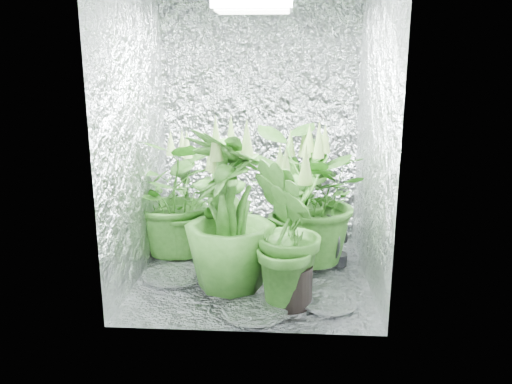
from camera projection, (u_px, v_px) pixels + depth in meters
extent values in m
plane|color=white|center=(253.00, 274.00, 3.58)|extent=(1.60, 1.60, 0.00)
cube|color=white|center=(260.00, 122.00, 4.11)|extent=(1.60, 0.02, 2.00)
cube|color=white|center=(242.00, 157.00, 2.56)|extent=(1.60, 0.02, 2.00)
cube|color=white|center=(136.00, 134.00, 3.39)|extent=(0.02, 1.60, 2.00)
cube|color=white|center=(374.00, 137.00, 3.29)|extent=(0.02, 1.60, 2.00)
cube|color=gray|center=(253.00, 4.00, 3.13)|extent=(0.50, 0.30, 0.08)
cube|color=white|center=(253.00, 12.00, 3.14)|extent=(0.46, 0.26, 0.01)
cylinder|color=black|center=(179.00, 242.00, 3.91)|extent=(0.25, 0.25, 0.22)
cylinder|color=#442B16|center=(179.00, 231.00, 3.88)|extent=(0.23, 0.23, 0.03)
imported|color=#204A13|center=(177.00, 196.00, 3.81)|extent=(1.06, 1.06, 0.92)
cone|color=olive|center=(175.00, 143.00, 3.71)|extent=(0.08, 0.08, 0.22)
cylinder|color=black|center=(290.00, 260.00, 3.55)|extent=(0.25, 0.25, 0.22)
cylinder|color=#442B16|center=(290.00, 248.00, 3.53)|extent=(0.23, 0.23, 0.03)
imported|color=#204A13|center=(290.00, 219.00, 3.47)|extent=(0.57, 0.57, 0.78)
cone|color=olive|center=(291.00, 172.00, 3.39)|extent=(0.08, 0.08, 0.22)
cylinder|color=black|center=(301.00, 240.00, 3.94)|extent=(0.26, 0.26, 0.24)
cylinder|color=#442B16|center=(302.00, 227.00, 3.92)|extent=(0.24, 0.24, 0.03)
imported|color=#204A13|center=(302.00, 195.00, 3.85)|extent=(0.62, 0.62, 0.91)
cone|color=olive|center=(304.00, 144.00, 3.76)|extent=(0.09, 0.09, 0.24)
cylinder|color=black|center=(231.00, 272.00, 3.31)|extent=(0.28, 0.28, 0.25)
cylinder|color=#442B16|center=(230.00, 256.00, 3.28)|extent=(0.26, 0.26, 0.03)
imported|color=#204A13|center=(230.00, 210.00, 3.20)|extent=(0.82, 0.82, 1.05)
cone|color=olive|center=(229.00, 137.00, 3.09)|extent=(0.09, 0.09, 0.25)
cylinder|color=black|center=(306.00, 251.00, 3.72)|extent=(0.25, 0.25, 0.23)
cylinder|color=#442B16|center=(307.00, 238.00, 3.70)|extent=(0.23, 0.23, 0.03)
imported|color=#204A13|center=(308.00, 197.00, 3.62)|extent=(0.97, 0.97, 1.00)
cone|color=olive|center=(310.00, 137.00, 3.51)|extent=(0.08, 0.08, 0.23)
cylinder|color=black|center=(223.00, 260.00, 3.54)|extent=(0.26, 0.26, 0.23)
cylinder|color=#442B16|center=(223.00, 247.00, 3.51)|extent=(0.24, 0.24, 0.03)
imported|color=#204A13|center=(222.00, 212.00, 3.45)|extent=(0.57, 0.57, 0.89)
cone|color=olive|center=(221.00, 157.00, 3.36)|extent=(0.08, 0.08, 0.23)
cylinder|color=black|center=(289.00, 284.00, 3.11)|extent=(0.30, 0.30, 0.26)
cylinder|color=#442B16|center=(289.00, 267.00, 3.08)|extent=(0.27, 0.27, 0.03)
imported|color=#204A13|center=(289.00, 230.00, 3.02)|extent=(0.54, 0.54, 0.91)
cone|color=olive|center=(291.00, 167.00, 2.92)|extent=(0.10, 0.10, 0.26)
cylinder|color=black|center=(337.00, 259.00, 3.74)|extent=(0.15, 0.15, 0.09)
cylinder|color=black|center=(338.00, 237.00, 3.70)|extent=(0.14, 0.14, 0.11)
cylinder|color=#4C4C51|center=(329.00, 238.00, 3.68)|extent=(0.13, 0.32, 0.33)
torus|color=#4C4C51|center=(329.00, 238.00, 3.68)|extent=(0.13, 0.33, 0.35)
cube|color=white|center=(299.00, 261.00, 3.03)|extent=(0.05, 0.02, 0.08)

